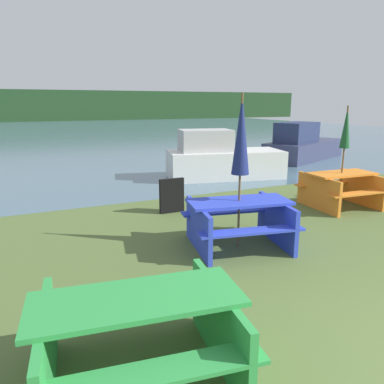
# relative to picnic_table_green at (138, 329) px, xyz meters

# --- Properties ---
(water) EXTENTS (60.00, 50.00, 0.00)m
(water) POSITION_rel_picnic_table_green_xyz_m (2.64, 30.76, -0.47)
(water) COLOR slate
(water) RESTS_ON ground_plane
(far_treeline) EXTENTS (80.00, 1.60, 4.00)m
(far_treeline) POSITION_rel_picnic_table_green_xyz_m (2.64, 50.76, 1.53)
(far_treeline) COLOR #1E3D1E
(far_treeline) RESTS_ON water
(picnic_table_green) EXTENTS (1.92, 1.61, 0.77)m
(picnic_table_green) POSITION_rel_picnic_table_green_xyz_m (0.00, 0.00, 0.00)
(picnic_table_green) COLOR green
(picnic_table_green) RESTS_ON ground_plane
(picnic_table_blue) EXTENTS (1.88, 1.67, 0.79)m
(picnic_table_blue) POSITION_rel_picnic_table_green_xyz_m (2.41, 2.27, 0.00)
(picnic_table_blue) COLOR blue
(picnic_table_blue) RESTS_ON ground_plane
(picnic_table_orange) EXTENTS (1.60, 1.48, 0.79)m
(picnic_table_orange) POSITION_rel_picnic_table_green_xyz_m (5.80, 3.37, -0.00)
(picnic_table_orange) COLOR orange
(picnic_table_orange) RESTS_ON ground_plane
(umbrella_darkgreen) EXTENTS (0.22, 0.22, 2.27)m
(umbrella_darkgreen) POSITION_rel_picnic_table_green_xyz_m (5.80, 3.37, 1.30)
(umbrella_darkgreen) COLOR brown
(umbrella_darkgreen) RESTS_ON ground_plane
(umbrella_navy) EXTENTS (0.28, 0.28, 2.48)m
(umbrella_navy) POSITION_rel_picnic_table_green_xyz_m (2.41, 2.27, 1.36)
(umbrella_navy) COLOR brown
(umbrella_navy) RESTS_ON ground_plane
(boat) EXTENTS (3.84, 2.28, 1.52)m
(boat) POSITION_rel_picnic_table_green_xyz_m (5.05, 7.55, 0.11)
(boat) COLOR silver
(boat) RESTS_ON water
(boat_second) EXTENTS (4.60, 3.14, 1.57)m
(boat_second) POSITION_rel_picnic_table_green_xyz_m (10.07, 9.55, 0.11)
(boat_second) COLOR #333856
(boat_second) RESTS_ON water
(signboard) EXTENTS (0.55, 0.08, 0.75)m
(signboard) POSITION_rel_picnic_table_green_xyz_m (2.15, 4.56, -0.09)
(signboard) COLOR black
(signboard) RESTS_ON ground_plane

